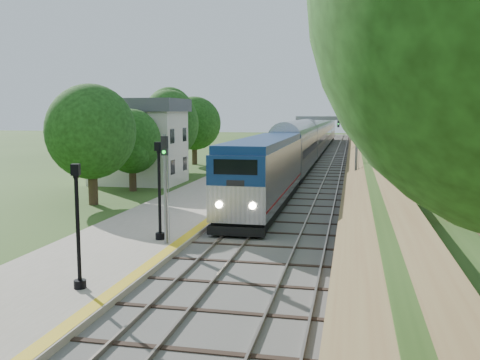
% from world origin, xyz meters
% --- Properties ---
extents(ground, '(320.00, 320.00, 0.00)m').
position_xyz_m(ground, '(0.00, 0.00, 0.00)').
color(ground, '#2D4C19').
rests_on(ground, ground).
extents(trackbed, '(9.50, 170.00, 0.28)m').
position_xyz_m(trackbed, '(2.00, 60.00, 0.07)').
color(trackbed, '#4C4944').
rests_on(trackbed, ground).
extents(platform, '(6.40, 68.00, 0.38)m').
position_xyz_m(platform, '(-5.20, 16.00, 0.19)').
color(platform, gray).
rests_on(platform, ground).
extents(yellow_stripe, '(0.55, 68.00, 0.01)m').
position_xyz_m(yellow_stripe, '(-2.35, 16.00, 0.39)').
color(yellow_stripe, gold).
rests_on(yellow_stripe, platform).
extents(embankment, '(10.64, 170.00, 11.70)m').
position_xyz_m(embankment, '(10.35, 60.00, 1.95)').
color(embankment, brown).
rests_on(embankment, ground).
extents(station_building, '(8.60, 6.60, 8.00)m').
position_xyz_m(station_building, '(-14.00, 30.00, 4.09)').
color(station_building, silver).
rests_on(station_building, ground).
extents(signal_gantry, '(8.40, 0.38, 6.20)m').
position_xyz_m(signal_gantry, '(2.47, 54.99, 4.82)').
color(signal_gantry, slate).
rests_on(signal_gantry, ground).
extents(trees_behind_platform, '(7.82, 53.32, 7.21)m').
position_xyz_m(trees_behind_platform, '(-11.17, 20.67, 4.53)').
color(trees_behind_platform, '#332316').
rests_on(trees_behind_platform, ground).
extents(train, '(3.19, 106.16, 4.70)m').
position_xyz_m(train, '(0.00, 61.25, 2.40)').
color(train, black).
rests_on(train, trackbed).
extents(lamppost_mid, '(0.45, 0.45, 4.55)m').
position_xyz_m(lamppost_mid, '(-3.68, -0.41, 2.41)').
color(lamppost_mid, black).
rests_on(lamppost_mid, platform).
extents(lamppost_far, '(0.49, 0.49, 4.91)m').
position_xyz_m(lamppost_far, '(-3.47, 7.34, 2.57)').
color(lamppost_far, black).
rests_on(lamppost_far, platform).
extents(signal_platform, '(0.31, 0.25, 5.32)m').
position_xyz_m(signal_platform, '(-2.90, 6.63, 3.65)').
color(signal_platform, slate).
rests_on(signal_platform, platform).
extents(signal_farside, '(0.36, 0.29, 6.64)m').
position_xyz_m(signal_farside, '(6.20, 22.82, 4.18)').
color(signal_farside, slate).
rests_on(signal_farside, ground).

